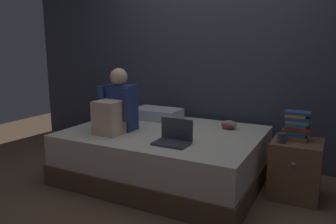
{
  "coord_description": "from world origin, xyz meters",
  "views": [
    {
      "loc": [
        1.38,
        -2.64,
        1.4
      ],
      "look_at": [
        -0.06,
        0.1,
        0.77
      ],
      "focal_mm": 34.91,
      "sensor_mm": 36.0,
      "label": 1
    }
  ],
  "objects": [
    {
      "name": "mug",
      "position": [
        0.97,
        0.35,
        0.58
      ],
      "size": [
        0.08,
        0.08,
        0.09
      ],
      "primitive_type": "cylinder",
      "color": "#3D3D42",
      "rests_on": "nightstand"
    },
    {
      "name": "wall_back",
      "position": [
        0.0,
        1.2,
        1.35
      ],
      "size": [
        5.6,
        0.1,
        2.7
      ],
      "primitive_type": "cube",
      "color": "#383D4C",
      "rests_on": "ground_plane"
    },
    {
      "name": "book_stack",
      "position": [
        1.08,
        0.5,
        0.68
      ],
      "size": [
        0.23,
        0.16,
        0.27
      ],
      "color": "brown",
      "rests_on": "nightstand"
    },
    {
      "name": "laptop",
      "position": [
        0.09,
        -0.06,
        0.58
      ],
      "size": [
        0.32,
        0.23,
        0.22
      ],
      "color": "#333842",
      "rests_on": "bed"
    },
    {
      "name": "clothes_pile",
      "position": [
        0.38,
        0.69,
        0.57
      ],
      "size": [
        0.17,
        0.15,
        0.09
      ],
      "color": "gray",
      "rests_on": "bed"
    },
    {
      "name": "person_sitting",
      "position": [
        -0.63,
        0.05,
        0.77
      ],
      "size": [
        0.39,
        0.44,
        0.65
      ],
      "color": "navy",
      "rests_on": "bed"
    },
    {
      "name": "pillow",
      "position": [
        -0.54,
        0.75,
        0.59
      ],
      "size": [
        0.56,
        0.36,
        0.13
      ],
      "primitive_type": "cube",
      "color": "silver",
      "rests_on": "bed"
    },
    {
      "name": "nightstand",
      "position": [
        1.1,
        0.47,
        0.27
      ],
      "size": [
        0.44,
        0.46,
        0.54
      ],
      "color": "brown",
      "rests_on": "ground_plane"
    },
    {
      "name": "bed",
      "position": [
        -0.2,
        0.3,
        0.26
      ],
      "size": [
        2.0,
        1.5,
        0.52
      ],
      "color": "brown",
      "rests_on": "ground_plane"
    },
    {
      "name": "ground_plane",
      "position": [
        0.0,
        0.0,
        0.0
      ],
      "size": [
        8.0,
        8.0,
        0.0
      ],
      "primitive_type": "plane",
      "color": "brown"
    }
  ]
}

